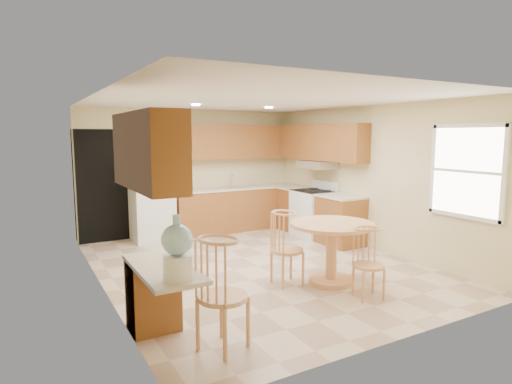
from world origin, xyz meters
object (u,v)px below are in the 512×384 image
dining_table (332,244)px  chair_table_a (291,242)px  chair_desk (227,286)px  water_crock (177,251)px  refrigerator (152,197)px  stove (313,213)px  chair_table_b (374,258)px

dining_table → chair_table_a: size_ratio=1.14×
chair_table_a → chair_desk: size_ratio=0.93×
chair_table_a → water_crock: bearing=-56.7°
dining_table → chair_desk: chair_desk is taller
dining_table → chair_desk: size_ratio=1.06×
dining_table → water_crock: bearing=-158.4°
chair_desk → water_crock: water_crock is taller
refrigerator → stove: bearing=-23.0°
chair_table_a → water_crock: size_ratio=1.75×
chair_table_a → chair_table_b: (0.60, -0.89, -0.07)m
stove → refrigerator: bearing=157.0°
stove → water_crock: size_ratio=1.95×
chair_desk → refrigerator: bearing=148.5°
chair_table_a → dining_table: bearing=76.9°
chair_table_b → chair_desk: bearing=24.8°
chair_desk → chair_table_b: bearing=73.8°
stove → chair_table_b: stove is taller
chair_table_a → stove: bearing=140.1°
water_crock → dining_table: bearing=21.6°
stove → dining_table: stove is taller
chair_table_b → chair_desk: 2.11m
stove → chair_table_a: 2.94m
chair_table_a → chair_table_b: chair_table_a is taller
refrigerator → dining_table: (1.44, -3.53, -0.29)m
stove → chair_table_a: stove is taller
dining_table → chair_table_b: (0.05, -0.73, -0.02)m
chair_desk → chair_table_a: bearing=104.3°
chair_desk → water_crock: 0.59m
refrigerator → chair_desk: refrigerator is taller
chair_table_b → water_crock: size_ratio=1.54×
refrigerator → dining_table: size_ratio=1.49×
refrigerator → stove: 3.14m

